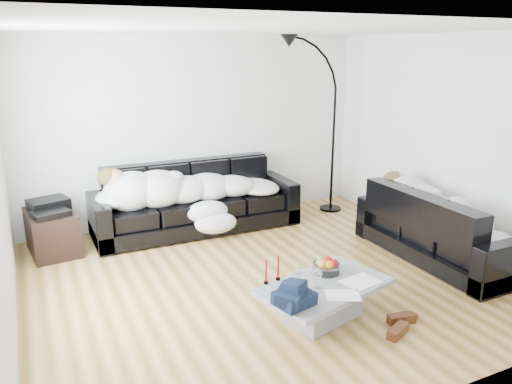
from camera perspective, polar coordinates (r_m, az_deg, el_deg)
name	(u,v)px	position (r m, az deg, el deg)	size (l,w,h in m)	color
ground	(268,277)	(5.56, 1.34, -9.74)	(5.00, 5.00, 0.00)	olive
wall_back	(197,130)	(7.16, -6.74, 7.05)	(5.00, 0.02, 2.60)	silver
wall_right	(450,143)	(6.61, 21.27, 5.28)	(0.02, 4.50, 2.60)	silver
ceiling	(269,29)	(4.99, 1.55, 18.15)	(5.00, 5.00, 0.00)	white
sofa_back	(196,198)	(6.86, -6.91, -0.64)	(2.77, 0.96, 0.90)	black
sofa_right	(440,225)	(6.27, 20.26, -3.57)	(2.05, 0.88, 0.83)	black
sleeper_back	(196,184)	(6.76, -6.83, 0.89)	(2.34, 0.81, 0.47)	white
sleeper_right	(442,207)	(6.20, 20.46, -1.66)	(1.76, 0.74, 0.43)	white
teal_cushion	(401,188)	(6.58, 16.27, 0.49)	(0.36, 0.30, 0.20)	#0A4547
coffee_table	(324,301)	(4.76, 7.76, -12.28)	(1.20, 0.70, 0.35)	#939699
fruit_bowl	(326,265)	(4.86, 8.05, -8.27)	(0.26, 0.26, 0.16)	white
wine_glass_a	(299,275)	(4.63, 4.98, -9.45)	(0.07, 0.07, 0.16)	white
wine_glass_b	(296,283)	(4.48, 4.57, -10.30)	(0.07, 0.07, 0.17)	white
wine_glass_c	(317,278)	(4.56, 7.03, -9.75)	(0.08, 0.08, 0.19)	white
candle_left	(266,272)	(4.59, 1.15, -9.15)	(0.04, 0.04, 0.23)	maroon
candle_right	(278,268)	(4.66, 2.54, -8.67)	(0.04, 0.04, 0.24)	maroon
newspaper_a	(361,281)	(4.77, 11.88, -9.95)	(0.34, 0.26, 0.01)	silver
newspaper_b	(343,295)	(4.50, 9.88, -11.53)	(0.30, 0.21, 0.01)	silver
navy_jacket	(291,288)	(4.21, 3.98, -10.93)	(0.34, 0.28, 0.17)	black
shoes	(400,325)	(4.79, 16.09, -14.37)	(0.43, 0.31, 0.10)	#472311
av_cabinet	(52,232)	(6.58, -22.26, -4.26)	(0.53, 0.77, 0.53)	black
stereo	(49,206)	(6.48, -22.57, -1.54)	(0.44, 0.34, 0.13)	black
floor_lamp	(333,137)	(7.58, 8.84, 6.26)	(0.83, 0.33, 2.28)	black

